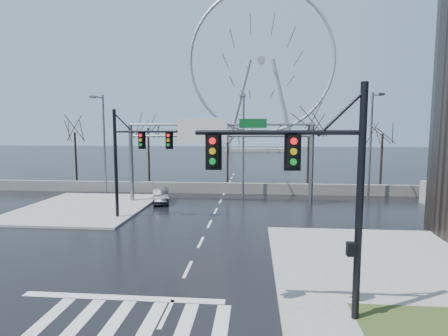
# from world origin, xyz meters

# --- Properties ---
(ground) EXTENTS (260.00, 260.00, 0.00)m
(ground) POSITION_xyz_m (0.00, 0.00, 0.00)
(ground) COLOR black
(ground) RESTS_ON ground
(sidewalk_right_ext) EXTENTS (12.00, 10.00, 0.15)m
(sidewalk_right_ext) POSITION_xyz_m (10.00, 2.00, 0.07)
(sidewalk_right_ext) COLOR gray
(sidewalk_right_ext) RESTS_ON ground
(sidewalk_far) EXTENTS (10.00, 12.00, 0.15)m
(sidewalk_far) POSITION_xyz_m (-11.00, 12.00, 0.07)
(sidewalk_far) COLOR gray
(sidewalk_far) RESTS_ON ground
(barrier_wall) EXTENTS (52.00, 0.50, 1.10)m
(barrier_wall) POSITION_xyz_m (0.00, 20.00, 0.55)
(barrier_wall) COLOR slate
(barrier_wall) RESTS_ON ground
(signal_mast_near) EXTENTS (5.52, 0.41, 8.00)m
(signal_mast_near) POSITION_xyz_m (5.14, -4.04, 4.87)
(signal_mast_near) COLOR black
(signal_mast_near) RESTS_ON ground
(signal_mast_far) EXTENTS (4.72, 0.41, 8.00)m
(signal_mast_far) POSITION_xyz_m (-5.87, 8.96, 4.83)
(signal_mast_far) COLOR black
(signal_mast_far) RESTS_ON ground
(sign_gantry) EXTENTS (16.36, 0.40, 7.60)m
(sign_gantry) POSITION_xyz_m (-0.38, 14.96, 5.18)
(sign_gantry) COLOR slate
(sign_gantry) RESTS_ON ground
(streetlight_left) EXTENTS (0.50, 2.55, 10.00)m
(streetlight_left) POSITION_xyz_m (-12.00, 18.16, 5.89)
(streetlight_left) COLOR slate
(streetlight_left) RESTS_ON ground
(streetlight_mid) EXTENTS (0.50, 2.55, 10.00)m
(streetlight_mid) POSITION_xyz_m (2.00, 18.16, 5.89)
(streetlight_mid) COLOR slate
(streetlight_mid) RESTS_ON ground
(streetlight_right) EXTENTS (0.50, 2.55, 10.00)m
(streetlight_right) POSITION_xyz_m (14.00, 18.16, 5.89)
(streetlight_right) COLOR slate
(streetlight_right) RESTS_ON ground
(tree_far_left) EXTENTS (3.50, 3.50, 7.00)m
(tree_far_left) POSITION_xyz_m (-18.00, 24.00, 5.57)
(tree_far_left) COLOR black
(tree_far_left) RESTS_ON ground
(tree_left) EXTENTS (3.75, 3.75, 7.50)m
(tree_left) POSITION_xyz_m (-9.00, 23.50, 5.98)
(tree_left) COLOR black
(tree_left) RESTS_ON ground
(tree_center) EXTENTS (3.25, 3.25, 6.50)m
(tree_center) POSITION_xyz_m (0.00, 24.50, 5.17)
(tree_center) COLOR black
(tree_center) RESTS_ON ground
(tree_right) EXTENTS (3.90, 3.90, 7.80)m
(tree_right) POSITION_xyz_m (9.00, 23.50, 6.22)
(tree_right) COLOR black
(tree_right) RESTS_ON ground
(tree_far_right) EXTENTS (3.40, 3.40, 6.80)m
(tree_far_right) POSITION_xyz_m (17.00, 24.00, 5.41)
(tree_far_right) COLOR black
(tree_far_right) RESTS_ON ground
(ferris_wheel) EXTENTS (45.00, 6.00, 50.91)m
(ferris_wheel) POSITION_xyz_m (5.00, 95.00, 26.13)
(ferris_wheel) COLOR gray
(ferris_wheel) RESTS_ON ground
(car) EXTENTS (2.37, 4.15, 1.29)m
(car) POSITION_xyz_m (-5.28, 14.77, 0.65)
(car) COLOR black
(car) RESTS_ON ground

